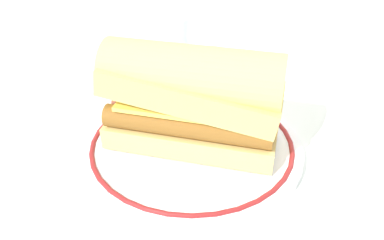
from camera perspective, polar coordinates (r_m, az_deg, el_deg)
The scene contains 4 objects.
ground_plane at distance 0.49m, azimuth -2.68°, elevation -5.35°, with size 1.50×1.50×0.00m, color silver.
plate at distance 0.50m, azimuth 0.00°, elevation -3.57°, with size 0.27×0.27×0.01m.
sausage_sandwich at distance 0.46m, azimuth 0.00°, elevation 3.28°, with size 0.22×0.14×0.12m.
drinking_glass at distance 0.67m, azimuth -2.77°, elevation 9.94°, with size 0.06×0.06×0.09m.
Camera 1 is at (0.23, -0.31, 0.31)m, focal length 38.18 mm.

